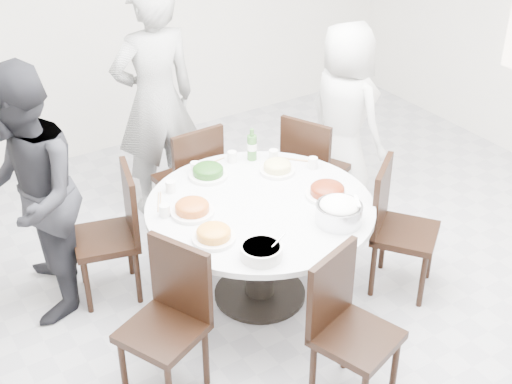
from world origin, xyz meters
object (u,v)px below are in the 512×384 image
diner_middle (155,101)px  rice_bowl (339,214)px  beverage_bottle (252,144)px  chair_nw (105,236)px  diner_left (28,197)px  chair_s (357,335)px  diner_right (345,116)px  dining_table (260,251)px  chair_n (187,178)px  chair_ne (316,168)px  chair_sw (162,328)px  chair_se (406,231)px  soup_bowl (261,252)px

diner_middle → rice_bowl: bearing=102.0°
rice_bowl → beverage_bottle: 1.00m
chair_nw → diner_left: bearing=-89.5°
beverage_bottle → chair_s: bearing=-101.9°
diner_right → diner_middle: 1.52m
diner_right → diner_left: size_ratio=0.89×
dining_table → chair_n: bearing=91.2°
chair_ne → chair_sw: 2.13m
chair_nw → dining_table: bearing=70.0°
diner_middle → beverage_bottle: size_ratio=7.89×
dining_table → diner_middle: bearing=91.4°
chair_n → diner_left: size_ratio=0.55×
chair_s → chair_se: (0.95, 0.63, 0.00)m
chair_se → diner_middle: diner_middle is taller
chair_s → diner_left: (-1.23, 1.79, 0.40)m
diner_left → beverage_bottle: size_ratio=7.22×
diner_right → soup_bowl: 2.02m
chair_n → chair_s: bearing=87.0°
diner_left → diner_middle: bearing=137.6°
chair_ne → chair_n: (-0.93, 0.41, 0.00)m
dining_table → rice_bowl: 0.69m
chair_s → chair_se: bearing=15.7°
diner_middle → beverage_bottle: bearing=111.9°
chair_n → diner_right: 1.37m
chair_ne → chair_se: bearing=154.5°
chair_n → diner_middle: bearing=-90.1°
chair_s → soup_bowl: size_ratio=3.80×
dining_table → chair_s: (-0.05, -1.08, 0.10)m
chair_se → rice_bowl: size_ratio=3.24×
rice_bowl → chair_nw: bearing=138.2°
chair_nw → rice_bowl: size_ratio=3.24×
rice_bowl → soup_bowl: size_ratio=1.17×
dining_table → diner_middle: 1.56m
diner_middle → diner_left: 1.46m
chair_ne → chair_se: same height
chair_sw → rice_bowl: bearing=65.8°
diner_left → chair_s: bearing=51.4°
diner_right → chair_ne: bearing=103.4°
chair_n → rice_bowl: (0.32, -1.44, 0.34)m
chair_n → beverage_bottle: bearing=122.8°
chair_ne → dining_table: bearing=98.5°
dining_table → chair_nw: chair_nw is taller
diner_right → beverage_bottle: size_ratio=6.42×
dining_table → chair_ne: bearing=33.1°
beverage_bottle → rice_bowl: bearing=-89.5°
chair_ne → rice_bowl: chair_ne is taller
diner_middle → soup_bowl: bearing=84.0°
chair_sw → chair_s: bearing=30.2°
diner_middle → soup_bowl: (-0.27, -1.94, -0.16)m
chair_nw → soup_bowl: bearing=41.7°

